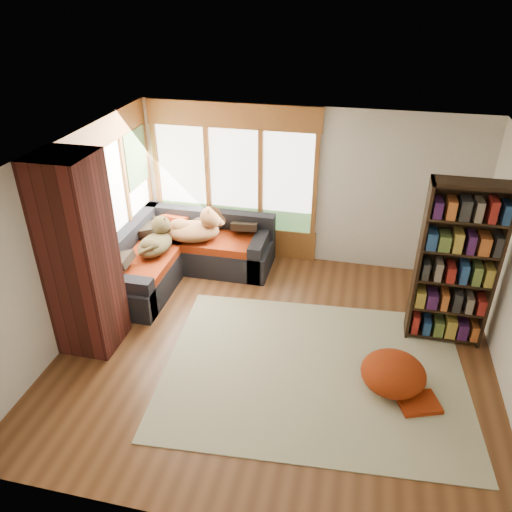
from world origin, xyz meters
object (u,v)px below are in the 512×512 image
at_px(bookshelf, 456,266).
at_px(dog_brindle, 157,240).
at_px(brick_chimney, 80,257).
at_px(dog_tan, 197,227).
at_px(sectional_sofa, 179,252).
at_px(area_rug, 314,370).
at_px(pouf, 393,372).

distance_m(bookshelf, dog_brindle, 4.30).
bearing_deg(brick_chimney, dog_tan, 69.28).
distance_m(sectional_sofa, dog_brindle, 0.66).
xyz_separation_m(brick_chimney, area_rug, (2.93, 0.06, -1.29)).
bearing_deg(pouf, dog_tan, 146.30).
bearing_deg(dog_brindle, area_rug, -118.53).
bearing_deg(dog_tan, area_rug, -54.34).
height_order(brick_chimney, dog_tan, brick_chimney).
distance_m(pouf, dog_tan, 3.77).
distance_m(brick_chimney, bookshelf, 4.68).
relative_size(bookshelf, dog_tan, 2.24).
xyz_separation_m(sectional_sofa, bookshelf, (4.09, -0.94, 0.82)).
height_order(pouf, dog_brindle, dog_brindle).
bearing_deg(area_rug, bookshelf, 33.21).
bearing_deg(dog_tan, dog_brindle, -148.20).
xyz_separation_m(area_rug, pouf, (0.94, -0.07, 0.21)).
bearing_deg(pouf, brick_chimney, 179.86).
xyz_separation_m(bookshelf, dog_tan, (-3.76, 0.95, -0.33)).
xyz_separation_m(sectional_sofa, pouf, (3.43, -2.06, -0.08)).
relative_size(sectional_sofa, dog_brindle, 2.81).
bearing_deg(bookshelf, dog_tan, 165.85).
height_order(sectional_sofa, area_rug, sectional_sofa).
bearing_deg(bookshelf, pouf, -120.71).
xyz_separation_m(brick_chimney, pouf, (3.88, -0.01, -1.08)).
height_order(bookshelf, pouf, bookshelf).
relative_size(area_rug, dog_tan, 3.69).
bearing_deg(sectional_sofa, dog_brindle, -113.32).
height_order(brick_chimney, area_rug, brick_chimney).
relative_size(area_rug, pouf, 4.83).
bearing_deg(dog_brindle, pouf, -112.50).
distance_m(area_rug, pouf, 0.97).
relative_size(sectional_sofa, area_rug, 0.60).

